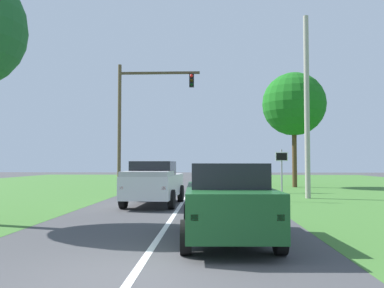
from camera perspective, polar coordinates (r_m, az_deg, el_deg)
ground_plane at (r=18.34m, az=-1.62°, el=-8.55°), size 120.00×120.00×0.00m
lane_centre_stripe at (r=7.55m, az=-7.75°, el=-17.13°), size 0.16×40.79×0.01m
red_suv_near at (r=10.15m, az=4.87°, el=-7.70°), size 2.31×5.00×1.88m
pickup_truck_lead at (r=18.36m, az=-5.33°, el=-5.38°), size 2.42×5.36×1.96m
traffic_light at (r=28.41m, az=-7.60°, el=4.73°), size 5.66×0.40×8.68m
keep_moving_sign at (r=20.40m, az=12.42°, el=-3.32°), size 0.60×0.09×2.54m
oak_tree_right at (r=32.84m, az=14.04°, el=5.40°), size 4.90×4.90×8.90m
utility_pole_right at (r=22.78m, az=15.75°, el=5.10°), size 0.28×0.28×9.83m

